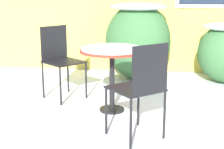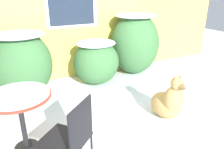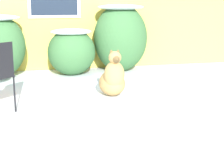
{
  "view_description": "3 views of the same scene",
  "coord_description": "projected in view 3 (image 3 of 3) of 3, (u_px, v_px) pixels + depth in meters",
  "views": [
    {
      "loc": [
        -1.03,
        -3.92,
        1.46
      ],
      "look_at": [
        -1.54,
        0.03,
        0.46
      ],
      "focal_mm": 55.0,
      "sensor_mm": 36.0,
      "label": 1
    },
    {
      "loc": [
        -1.6,
        -2.51,
        1.93
      ],
      "look_at": [
        0.0,
        0.6,
        0.55
      ],
      "focal_mm": 35.0,
      "sensor_mm": 36.0,
      "label": 2
    },
    {
      "loc": [
        -0.65,
        -5.39,
        1.49
      ],
      "look_at": [
        0.56,
        -0.17,
        0.34
      ],
      "focal_mm": 55.0,
      "sensor_mm": 36.0,
      "label": 3
    }
  ],
  "objects": [
    {
      "name": "shrub_middle",
      "position": [
        72.0,
        50.0,
        6.98
      ],
      "size": [
        0.97,
        0.89,
        0.95
      ],
      "color": "#386638",
      "rests_on": "ground_plane"
    },
    {
      "name": "shrub_right",
      "position": [
        121.0,
        36.0,
        7.33
      ],
      "size": [
        1.15,
        1.05,
        1.43
      ],
      "color": "#386638",
      "rests_on": "ground_plane"
    },
    {
      "name": "dog",
      "position": [
        113.0,
        79.0,
        5.43
      ],
      "size": [
        0.42,
        0.75,
        0.76
      ],
      "rotation": [
        0.0,
        0.0,
        -0.0
      ],
      "color": "tan",
      "rests_on": "ground_plane"
    },
    {
      "name": "house_wall",
      "position": [
        61.0,
        7.0,
        7.39
      ],
      "size": [
        8.0,
        0.1,
        2.7
      ],
      "color": "#DBC14C",
      "rests_on": "ground_plane"
    },
    {
      "name": "ground_plane",
      "position": [
        76.0,
        94.0,
        5.58
      ],
      "size": [
        16.0,
        16.0,
        0.0
      ],
      "primitive_type": "plane",
      "color": "silver"
    }
  ]
}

